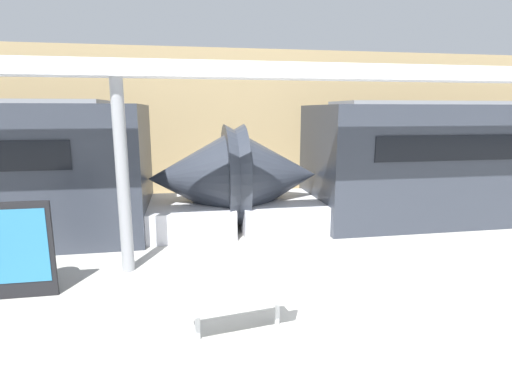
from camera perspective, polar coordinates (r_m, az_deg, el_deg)
name	(u,v)px	position (r m, az deg, el deg)	size (l,w,h in m)	color
ground_plane	(302,340)	(5.62, 6.53, -20.31)	(60.00, 60.00, 0.00)	#B2AFA8
station_wall	(226,124)	(13.99, -4.34, 9.64)	(56.00, 0.20, 5.00)	tan
train_left	(484,163)	(13.05, 29.80, 3.66)	(14.59, 2.93, 3.20)	#2D333D
bench_near	(240,300)	(5.45, -2.27, -15.11)	(1.45, 0.65, 0.86)	silver
trash_bin	(34,259)	(7.78, -29.11, -8.42)	(0.50, 0.50, 0.99)	#4C4F54
poster_board	(22,250)	(7.36, -30.43, -7.15)	(0.95, 0.07, 1.58)	black
support_column_near	(123,178)	(7.59, -18.52, 1.89)	(0.23, 0.23, 3.53)	gray
canopy_beam	(115,68)	(7.53, -19.48, 16.32)	(28.00, 0.60, 0.28)	silver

